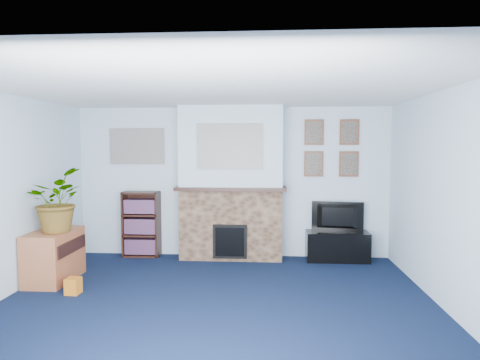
# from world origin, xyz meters

# --- Properties ---
(floor) EXTENTS (5.00, 4.50, 0.01)m
(floor) POSITION_xyz_m (0.00, 0.00, 0.00)
(floor) COLOR black
(floor) RESTS_ON ground
(ceiling) EXTENTS (5.00, 4.50, 0.01)m
(ceiling) POSITION_xyz_m (0.00, 0.00, 2.40)
(ceiling) COLOR white
(ceiling) RESTS_ON wall_back
(wall_back) EXTENTS (5.00, 0.04, 2.40)m
(wall_back) POSITION_xyz_m (0.00, 2.25, 1.20)
(wall_back) COLOR silver
(wall_back) RESTS_ON ground
(wall_front) EXTENTS (5.00, 0.04, 2.40)m
(wall_front) POSITION_xyz_m (0.00, -2.25, 1.20)
(wall_front) COLOR silver
(wall_front) RESTS_ON ground
(wall_right) EXTENTS (0.04, 4.50, 2.40)m
(wall_right) POSITION_xyz_m (2.50, 0.00, 1.20)
(wall_right) COLOR silver
(wall_right) RESTS_ON ground
(chimney_breast) EXTENTS (1.72, 0.50, 2.40)m
(chimney_breast) POSITION_xyz_m (0.00, 2.05, 1.18)
(chimney_breast) COLOR brown
(chimney_breast) RESTS_ON ground
(collage_main) EXTENTS (1.00, 0.03, 0.68)m
(collage_main) POSITION_xyz_m (0.00, 1.84, 1.78)
(collage_main) COLOR gray
(collage_main) RESTS_ON chimney_breast
(collage_left) EXTENTS (0.90, 0.03, 0.58)m
(collage_left) POSITION_xyz_m (-1.55, 2.23, 1.78)
(collage_left) COLOR gray
(collage_left) RESTS_ON wall_back
(portrait_tl) EXTENTS (0.30, 0.03, 0.40)m
(portrait_tl) POSITION_xyz_m (1.30, 2.23, 2.00)
(portrait_tl) COLOR brown
(portrait_tl) RESTS_ON wall_back
(portrait_tr) EXTENTS (0.30, 0.03, 0.40)m
(portrait_tr) POSITION_xyz_m (1.85, 2.23, 2.00)
(portrait_tr) COLOR brown
(portrait_tr) RESTS_ON wall_back
(portrait_bl) EXTENTS (0.30, 0.03, 0.40)m
(portrait_bl) POSITION_xyz_m (1.30, 2.23, 1.50)
(portrait_bl) COLOR brown
(portrait_bl) RESTS_ON wall_back
(portrait_br) EXTENTS (0.30, 0.03, 0.40)m
(portrait_br) POSITION_xyz_m (1.85, 2.23, 1.50)
(portrait_br) COLOR brown
(portrait_br) RESTS_ON wall_back
(tv_stand) EXTENTS (0.96, 0.40, 0.45)m
(tv_stand) POSITION_xyz_m (1.66, 2.03, 0.22)
(tv_stand) COLOR black
(tv_stand) RESTS_ON ground
(television) EXTENTS (0.80, 0.21, 0.46)m
(television) POSITION_xyz_m (1.66, 2.05, 0.68)
(television) COLOR black
(television) RESTS_ON tv_stand
(bookshelf) EXTENTS (0.58, 0.28, 1.05)m
(bookshelf) POSITION_xyz_m (-1.46, 2.11, 0.50)
(bookshelf) COLOR black
(bookshelf) RESTS_ON ground
(sideboard) EXTENTS (0.48, 0.86, 0.67)m
(sideboard) POSITION_xyz_m (-2.24, 0.77, 0.35)
(sideboard) COLOR #A35834
(sideboard) RESTS_ON ground
(potted_plant) EXTENTS (0.93, 0.96, 0.82)m
(potted_plant) POSITION_xyz_m (-2.19, 0.72, 1.08)
(potted_plant) COLOR #26661E
(potted_plant) RESTS_ON sideboard
(mantel_clock) EXTENTS (0.09, 0.05, 0.13)m
(mantel_clock) POSITION_xyz_m (-0.03, 2.00, 1.22)
(mantel_clock) COLOR gold
(mantel_clock) RESTS_ON chimney_breast
(mantel_candle) EXTENTS (0.05, 0.05, 0.16)m
(mantel_candle) POSITION_xyz_m (0.24, 2.00, 1.23)
(mantel_candle) COLOR #B2BFC6
(mantel_candle) RESTS_ON chimney_breast
(mantel_teddy) EXTENTS (0.14, 0.14, 0.14)m
(mantel_teddy) POSITION_xyz_m (-0.55, 2.00, 1.22)
(mantel_teddy) COLOR gray
(mantel_teddy) RESTS_ON chimney_breast
(mantel_can) EXTENTS (0.07, 0.07, 0.13)m
(mantel_can) POSITION_xyz_m (0.66, 2.00, 1.21)
(mantel_can) COLOR orange
(mantel_can) RESTS_ON chimney_breast
(green_crate) EXTENTS (0.40, 0.35, 0.27)m
(green_crate) POSITION_xyz_m (-2.26, 0.92, 0.14)
(green_crate) COLOR #198C26
(green_crate) RESTS_ON ground
(toy_ball) EXTENTS (0.17, 0.17, 0.17)m
(toy_ball) POSITION_xyz_m (-1.87, 0.48, 0.09)
(toy_ball) COLOR red
(toy_ball) RESTS_ON ground
(toy_block) EXTENTS (0.17, 0.17, 0.19)m
(toy_block) POSITION_xyz_m (-1.76, 0.29, 0.11)
(toy_block) COLOR orange
(toy_block) RESTS_ON ground
(toy_tube) EXTENTS (0.31, 0.14, 0.18)m
(toy_tube) POSITION_xyz_m (-2.30, 1.20, 0.07)
(toy_tube) COLOR yellow
(toy_tube) RESTS_ON ground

